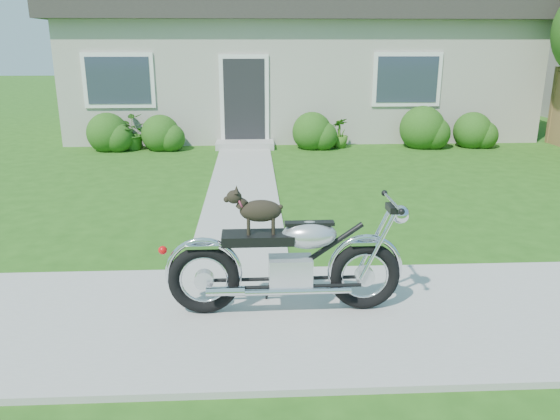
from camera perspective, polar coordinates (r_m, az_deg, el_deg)
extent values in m
plane|color=#235114|center=(5.37, 11.80, -10.68)|extent=(80.00, 80.00, 0.00)
cube|color=#9E9B93|center=(5.36, 11.82, -10.49)|extent=(24.00, 2.20, 0.04)
cube|color=#9E9B93|center=(9.90, -3.90, 2.70)|extent=(1.20, 8.00, 0.03)
cube|color=#B0AD9F|center=(16.66, 1.67, 13.76)|extent=(12.00, 6.00, 3.00)
cube|color=#2D2B28|center=(16.67, 1.73, 20.64)|extent=(12.60, 6.60, 1.00)
cube|color=black|center=(13.63, -3.74, 11.09)|extent=(1.00, 0.06, 2.10)
cube|color=#9E9B93|center=(13.42, -3.68, 6.81)|extent=(1.40, 0.70, 0.16)
cube|color=#2D3847|center=(13.95, -16.53, 12.85)|extent=(1.70, 0.05, 1.30)
cube|color=#2D3847|center=(14.11, 13.14, 13.14)|extent=(1.70, 0.05, 1.30)
cube|color=olive|center=(15.65, 26.65, 9.75)|extent=(0.12, 0.12, 1.90)
sphere|color=#245015|center=(14.30, 19.47, 7.79)|extent=(0.92, 0.92, 0.92)
sphere|color=#245015|center=(13.68, -17.58, 7.66)|extent=(0.97, 0.97, 0.97)
sphere|color=#245015|center=(13.87, 14.64, 8.24)|extent=(1.09, 1.09, 1.09)
sphere|color=#245015|center=(13.32, 3.36, 8.16)|extent=(0.95, 0.95, 0.95)
sphere|color=#245015|center=(13.43, -12.38, 7.78)|extent=(0.91, 0.91, 0.91)
imported|color=#255717|center=(13.61, -15.30, 7.80)|extent=(0.98, 0.96, 0.82)
imported|color=#3C6F1E|center=(13.47, 6.28, 8.00)|extent=(0.56, 0.56, 0.72)
torus|color=black|center=(5.21, 8.84, -6.81)|extent=(0.67, 0.12, 0.67)
torus|color=black|center=(5.12, -7.94, -7.23)|extent=(0.67, 0.12, 0.67)
cube|color=silver|center=(5.10, 1.10, -6.56)|extent=(0.40, 0.24, 0.30)
ellipsoid|color=silver|center=(4.98, 3.08, -2.60)|extent=(0.51, 0.29, 0.26)
cube|color=black|center=(4.95, -2.35, -2.93)|extent=(0.65, 0.27, 0.09)
cube|color=silver|center=(5.09, 9.01, -3.30)|extent=(0.30, 0.14, 0.03)
cube|color=silver|center=(4.99, -8.10, -3.67)|extent=(0.30, 0.14, 0.03)
cylinder|color=silver|center=(5.02, 11.67, 0.84)|extent=(0.03, 0.60, 0.03)
sphere|color=silver|center=(5.08, 12.46, -0.45)|extent=(0.17, 0.17, 0.17)
cylinder|color=silver|center=(5.03, 1.20, -8.51)|extent=(1.10, 0.07, 0.06)
ellipsoid|color=black|center=(4.87, -2.03, -0.09)|extent=(0.38, 0.18, 0.20)
sphere|color=black|center=(4.83, -4.82, 1.38)|extent=(0.12, 0.12, 0.12)
cylinder|color=black|center=(4.95, -3.31, -1.43)|extent=(0.03, 0.03, 0.16)
cylinder|color=black|center=(4.87, -3.31, -1.77)|extent=(0.03, 0.03, 0.16)
cylinder|color=black|center=(4.96, -0.74, -1.39)|extent=(0.03, 0.03, 0.16)
cylinder|color=black|center=(4.87, -0.69, -1.72)|extent=(0.03, 0.03, 0.16)
torus|color=#AC2E4F|center=(4.85, -4.14, 0.75)|extent=(0.06, 0.11, 0.10)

